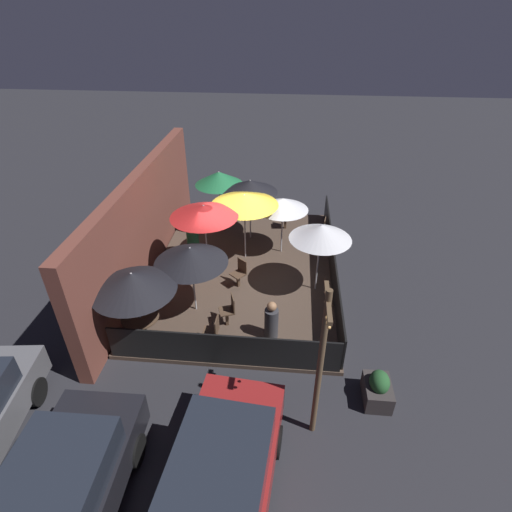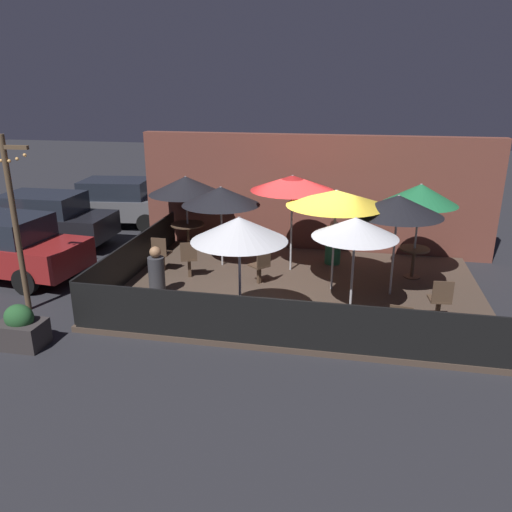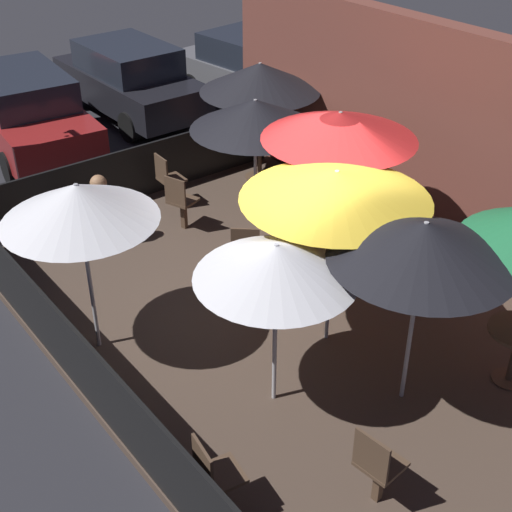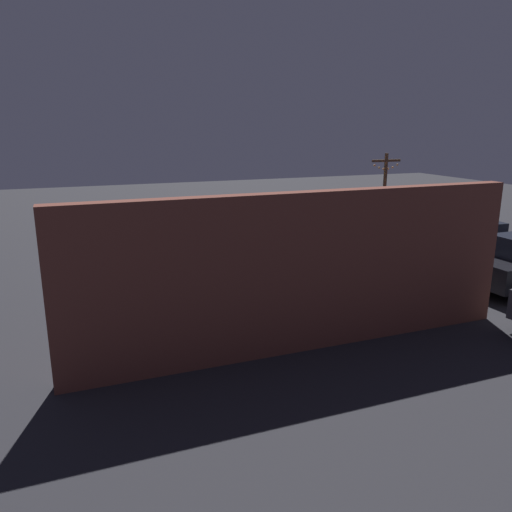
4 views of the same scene
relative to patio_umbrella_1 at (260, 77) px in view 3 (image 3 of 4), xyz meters
The scene contains 23 objects.
ground_plane 4.65m from the patio_umbrella_1, 32.73° to the right, with size 60.00×60.00×0.00m, color #26262B.
patio_deck 4.63m from the patio_umbrella_1, 32.73° to the right, with size 8.47×5.95×0.12m.
building_wall 3.66m from the patio_umbrella_1, 14.87° to the left, with size 10.07×0.36×3.40m.
fence_front 6.44m from the patio_umbrella_1, 55.83° to the right, with size 8.27×0.05×0.95m.
fence_side_left 2.76m from the patio_umbrella_1, 106.29° to the right, with size 0.05×5.75×0.95m.
patio_umbrella_1 is the anchor object (origin of this frame).
patio_umbrella_2 5.34m from the patio_umbrella_1, 60.51° to the right, with size 1.83×1.83×2.28m.
patio_umbrella_3 5.88m from the patio_umbrella_1, 36.30° to the right, with size 1.75×1.75×2.08m.
patio_umbrella_4 1.74m from the patio_umbrella_1, 40.29° to the right, with size 2.03×2.03×2.12m.
patio_umbrella_5 4.85m from the patio_umbrella_1, 27.62° to the right, with size 2.23×2.23×2.37m.
patio_umbrella_6 3.39m from the patio_umbrella_1, 19.78° to the right, with size 2.09×2.09×2.48m.
patio_umbrella_7 6.08m from the patio_umbrella_1, 22.07° to the right, with size 1.98×1.98×2.32m.
dining_table_1 1.28m from the patio_umbrella_1, 135.00° to the right, with size 0.97×0.97×0.77m.
patio_chair_0 7.60m from the patio_umbrella_1, 41.15° to the right, with size 0.46×0.46×0.93m.
patio_chair_1 7.57m from the patio_umbrella_1, 29.29° to the right, with size 0.44×0.44×0.96m.
patio_chair_2 2.36m from the patio_umbrella_1, 92.25° to the right, with size 0.42×0.42×0.93m.
patio_chair_3 3.71m from the patio_umbrella_1, 41.19° to the right, with size 0.56×0.56×0.92m.
patio_chair_4 2.70m from the patio_umbrella_1, 70.78° to the right, with size 0.51×0.51×0.96m.
patron_0 3.68m from the patio_umbrella_1, 83.35° to the right, with size 0.46×0.46×1.17m.
patron_1 4.45m from the patio_umbrella_1, ahead, with size 0.45×0.45×1.20m.
parked_car_0 5.07m from the patio_umbrella_1, 145.99° to the right, with size 4.62×2.10×1.62m.
parked_car_1 4.67m from the patio_umbrella_1, behind, with size 4.17×1.85×1.62m.
parked_car_2 4.35m from the patio_umbrella_1, 144.34° to the left, with size 4.18×2.16×1.62m.
Camera 3 is at (5.96, -5.14, 5.92)m, focal length 50.00 mm.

